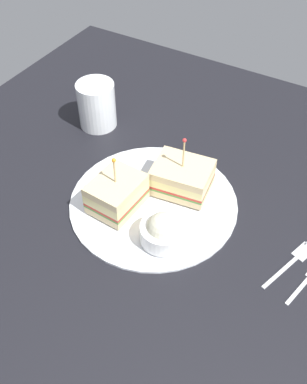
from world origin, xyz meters
The scene contains 7 objects.
ground_plane centered at (0.00, 0.00, -1.00)cm, with size 99.74×99.74×2.00cm, color black.
plate centered at (0.00, 0.00, 0.43)cm, with size 29.45×29.45×0.86cm, color white.
sandwich_half_front centered at (-2.82, -5.13, 3.48)cm, with size 10.84×9.17×11.30cm.
sandwich_half_back centered at (4.81, 4.12, 3.68)cm, with size 7.76×9.45×10.69cm.
coleslaw_bowl centered at (-5.58, 6.63, 2.91)cm, with size 7.33×7.33×5.28cm.
drink_glass centered at (21.54, -13.87, 4.31)cm, with size 7.72×7.72×9.63cm.
fork centered at (-25.45, -1.19, 0.17)cm, with size 5.35×13.01×0.35cm.
Camera 1 is at (-26.68, 45.69, 57.84)cm, focal length 41.60 mm.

